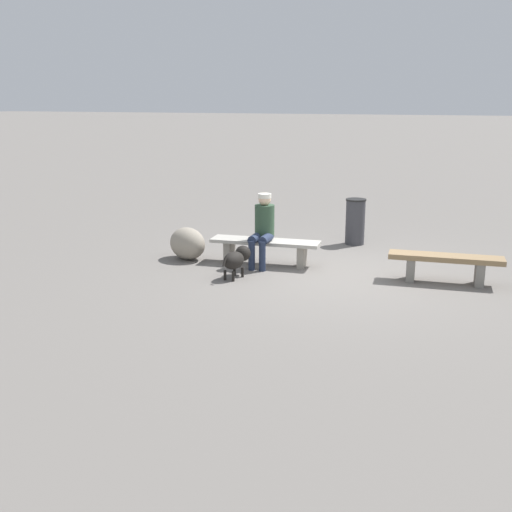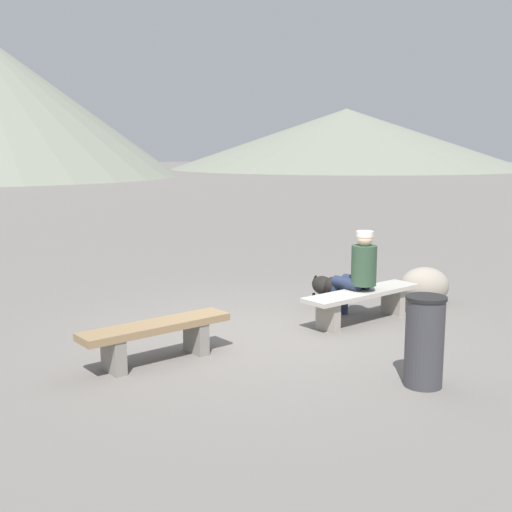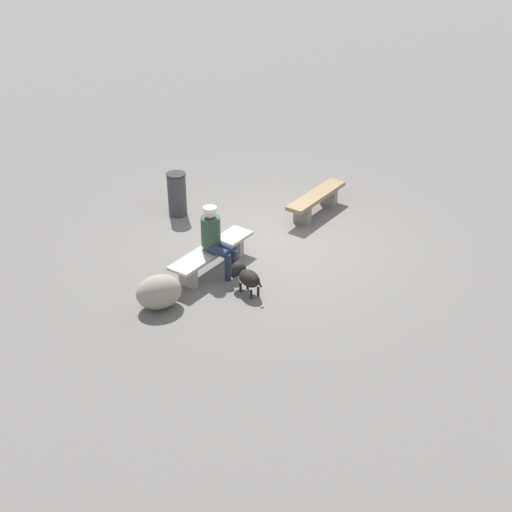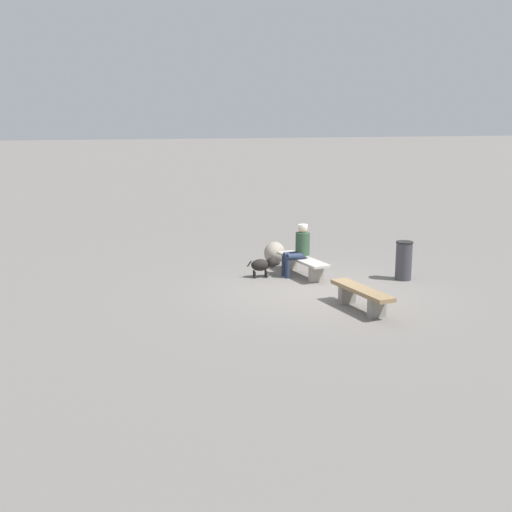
{
  "view_description": "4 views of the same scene",
  "coord_description": "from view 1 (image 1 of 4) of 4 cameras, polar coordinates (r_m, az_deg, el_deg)",
  "views": [
    {
      "loc": [
        -2.29,
        9.28,
        2.74
      ],
      "look_at": [
        0.97,
        1.23,
        0.51
      ],
      "focal_mm": 43.02,
      "sensor_mm": 36.0,
      "label": 1
    },
    {
      "loc": [
        -4.22,
        -6.25,
        2.26
      ],
      "look_at": [
        0.24,
        0.66,
        0.87
      ],
      "focal_mm": 44.35,
      "sensor_mm": 36.0,
      "label": 2
    },
    {
      "loc": [
        8.77,
        7.49,
        6.37
      ],
      "look_at": [
        1.05,
        0.56,
        0.42
      ],
      "focal_mm": 49.79,
      "sensor_mm": 36.0,
      "label": 3
    },
    {
      "loc": [
        -12.3,
        5.48,
        3.62
      ],
      "look_at": [
        0.46,
        1.27,
        0.75
      ],
      "focal_mm": 45.3,
      "sensor_mm": 36.0,
      "label": 4
    }
  ],
  "objects": [
    {
      "name": "bench_left",
      "position": [
        9.81,
        17.19,
        -0.63
      ],
      "size": [
        1.73,
        0.55,
        0.44
      ],
      "rotation": [
        0.0,
        0.0,
        0.11
      ],
      "color": "gray",
      "rests_on": "ground"
    },
    {
      "name": "bench_right",
      "position": [
        10.43,
        0.86,
        0.92
      ],
      "size": [
        1.9,
        0.63,
        0.42
      ],
      "rotation": [
        0.0,
        0.0,
        0.11
      ],
      "color": "gray",
      "rests_on": "ground"
    },
    {
      "name": "ground",
      "position": [
        9.95,
        7.85,
        -1.93
      ],
      "size": [
        210.0,
        210.0,
        0.06
      ],
      "primitive_type": "cube",
      "color": "slate"
    },
    {
      "name": "trash_bin",
      "position": [
        12.02,
        9.21,
        3.18
      ],
      "size": [
        0.39,
        0.39,
        0.89
      ],
      "color": "#38383D",
      "rests_on": "ground"
    },
    {
      "name": "seated_person",
      "position": [
        10.26,
        0.66,
        2.9
      ],
      "size": [
        0.37,
        0.66,
        1.23
      ],
      "rotation": [
        0.0,
        0.0,
        0.08
      ],
      "color": "#2D4733",
      "rests_on": "ground"
    },
    {
      "name": "dog",
      "position": [
        9.66,
        -1.81,
        -0.23
      ],
      "size": [
        0.33,
        0.71,
        0.47
      ],
      "rotation": [
        0.0,
        0.0,
        4.57
      ],
      "color": "black",
      "rests_on": "ground"
    },
    {
      "name": "boulder",
      "position": [
        10.83,
        -6.39,
        1.17
      ],
      "size": [
        0.89,
        0.79,
        0.57
      ],
      "primitive_type": "ellipsoid",
      "rotation": [
        0.0,
        0.0,
        4.28
      ],
      "color": "gray",
      "rests_on": "ground"
    }
  ]
}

